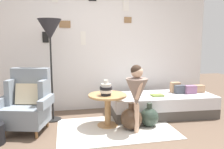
% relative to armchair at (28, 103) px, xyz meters
% --- Properties ---
extents(gallery_wall, '(4.80, 0.12, 2.60)m').
position_rel_armchair_xyz_m(gallery_wall, '(1.19, 0.98, 0.86)').
color(gallery_wall, silver).
rests_on(gallery_wall, ground).
extents(rug, '(1.83, 1.21, 0.01)m').
position_rel_armchair_xyz_m(rug, '(1.35, -0.24, -0.43)').
color(rug, silver).
rests_on(rug, ground).
extents(armchair, '(0.86, 0.73, 0.97)m').
position_rel_armchair_xyz_m(armchair, '(0.00, 0.00, 0.00)').
color(armchair, olive).
rests_on(armchair, ground).
extents(daybed, '(1.94, 0.90, 0.40)m').
position_rel_armchair_xyz_m(daybed, '(2.37, 0.25, -0.24)').
color(daybed, '#4C4742').
rests_on(daybed, ground).
extents(pillow_head, '(0.22, 0.14, 0.14)m').
position_rel_armchair_xyz_m(pillow_head, '(3.14, 0.27, 0.03)').
color(pillow_head, tan).
rests_on(pillow_head, daybed).
extents(pillow_mid, '(0.22, 0.12, 0.15)m').
position_rel_armchair_xyz_m(pillow_mid, '(2.93, 0.22, 0.04)').
color(pillow_mid, gray).
rests_on(pillow_mid, daybed).
extents(pillow_back, '(0.19, 0.12, 0.16)m').
position_rel_armchair_xyz_m(pillow_back, '(2.73, 0.27, 0.04)').
color(pillow_back, '#474C56').
rests_on(pillow_back, daybed).
extents(pillow_extra, '(0.18, 0.13, 0.20)m').
position_rel_armchair_xyz_m(pillow_extra, '(2.69, 0.37, 0.06)').
color(pillow_extra, tan).
rests_on(pillow_extra, daybed).
extents(side_table, '(0.63, 0.63, 0.53)m').
position_rel_armchair_xyz_m(side_table, '(1.25, -0.09, -0.05)').
color(side_table, tan).
rests_on(side_table, ground).
extents(vase_striped, '(0.20, 0.20, 0.25)m').
position_rel_armchair_xyz_m(vase_striped, '(1.21, -0.14, 0.20)').
color(vase_striped, black).
rests_on(vase_striped, side_table).
extents(floor_lamp, '(0.40, 0.40, 1.76)m').
position_rel_armchair_xyz_m(floor_lamp, '(0.36, 0.40, 1.09)').
color(floor_lamp, black).
rests_on(floor_lamp, ground).
extents(person_child, '(0.34, 0.34, 1.05)m').
position_rel_armchair_xyz_m(person_child, '(1.63, -0.42, 0.22)').
color(person_child, '#D8AD8E').
rests_on(person_child, ground).
extents(book_on_daybed, '(0.23, 0.17, 0.03)m').
position_rel_armchair_xyz_m(book_on_daybed, '(2.22, 0.15, -0.02)').
color(book_on_daybed, olive).
rests_on(book_on_daybed, daybed).
extents(demijohn_near, '(0.35, 0.35, 0.43)m').
position_rel_armchair_xyz_m(demijohn_near, '(1.59, -0.31, -0.26)').
color(demijohn_near, '#473323').
rests_on(demijohn_near, ground).
extents(demijohn_far, '(0.31, 0.31, 0.39)m').
position_rel_armchair_xyz_m(demijohn_far, '(1.92, -0.25, -0.28)').
color(demijohn_far, '#2D3D33').
rests_on(demijohn_far, ground).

